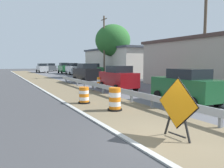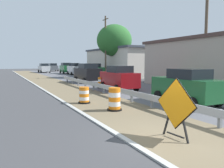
% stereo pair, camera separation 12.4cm
% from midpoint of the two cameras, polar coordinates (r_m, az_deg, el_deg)
% --- Properties ---
extents(ground_plane, '(160.00, 160.00, 0.00)m').
position_cam_midpoint_polar(ground_plane, '(7.78, 13.65, -12.90)').
color(ground_plane, '#3D3D3F').
extents(median_dirt_strip, '(3.84, 120.00, 0.01)m').
position_cam_midpoint_polar(median_dirt_strip, '(8.25, 17.55, -11.92)').
color(median_dirt_strip, '#706047').
rests_on(median_dirt_strip, ground).
extents(curb_near_edge, '(0.20, 120.00, 0.11)m').
position_cam_midpoint_polar(curb_near_edge, '(7.05, 5.30, -14.71)').
color(curb_near_edge, '#ADADA8').
rests_on(curb_near_edge, ground).
extents(warning_sign_diamond, '(0.17, 1.64, 1.96)m').
position_cam_midpoint_polar(warning_sign_diamond, '(7.58, 15.29, -5.22)').
color(warning_sign_diamond, black).
rests_on(warning_sign_diamond, ground).
extents(traffic_barrel_nearest, '(0.74, 0.74, 1.15)m').
position_cam_midpoint_polar(traffic_barrel_nearest, '(11.62, 0.38, -3.98)').
color(traffic_barrel_nearest, orange).
rests_on(traffic_barrel_nearest, ground).
extents(traffic_barrel_close, '(0.71, 0.71, 0.96)m').
position_cam_midpoint_polar(traffic_barrel_close, '(13.72, -7.15, -2.95)').
color(traffic_barrel_close, orange).
rests_on(traffic_barrel_close, ground).
extents(traffic_barrel_mid, '(0.67, 0.67, 0.99)m').
position_cam_midpoint_polar(traffic_barrel_mid, '(21.56, -3.15, 0.20)').
color(traffic_barrel_mid, orange).
rests_on(traffic_barrel_mid, ground).
extents(car_lead_near_lane, '(2.22, 4.32, 2.23)m').
position_cam_midpoint_polar(car_lead_near_lane, '(27.53, -6.43, 2.72)').
color(car_lead_near_lane, black).
rests_on(car_lead_near_lane, ground).
extents(car_trailing_near_lane, '(2.00, 4.23, 2.22)m').
position_cam_midpoint_polar(car_trailing_near_lane, '(49.20, -11.74, 3.84)').
color(car_trailing_near_lane, '#195128').
rests_on(car_trailing_near_lane, ground).
extents(car_lead_far_lane, '(2.06, 4.29, 2.09)m').
position_cam_midpoint_polar(car_lead_far_lane, '(19.91, 1.35, 1.50)').
color(car_lead_far_lane, maroon).
rests_on(car_lead_far_lane, ground).
extents(car_mid_far_lane, '(2.26, 4.55, 2.18)m').
position_cam_midpoint_polar(car_mid_far_lane, '(35.48, -5.01, 3.32)').
color(car_mid_far_lane, '#195128').
rests_on(car_mid_far_lane, ground).
extents(car_trailing_far_lane, '(2.12, 4.68, 2.03)m').
position_cam_midpoint_polar(car_trailing_far_lane, '(54.23, -16.86, 3.78)').
color(car_trailing_far_lane, silver).
rests_on(car_trailing_far_lane, ground).
extents(car_distant_a, '(2.23, 4.45, 2.01)m').
position_cam_midpoint_polar(car_distant_a, '(61.96, -14.76, 4.01)').
color(car_distant_a, '#4C5156').
rests_on(car_distant_a, ground).
extents(car_distant_b, '(2.07, 4.53, 2.03)m').
position_cam_midpoint_polar(car_distant_b, '(14.16, 17.57, -0.51)').
color(car_distant_b, '#195128').
rests_on(car_distant_b, ground).
extents(car_distant_c, '(2.01, 4.10, 2.18)m').
position_cam_midpoint_polar(car_distant_c, '(44.07, -9.76, 3.67)').
color(car_distant_c, silver).
rests_on(car_distant_c, ground).
extents(roadside_shop_far, '(9.14, 16.59, 4.70)m').
position_cam_midpoint_polar(roadside_shop_far, '(40.92, 3.09, 5.39)').
color(roadside_shop_far, beige).
rests_on(roadside_shop_far, ground).
extents(utility_pole_near, '(0.24, 1.80, 8.87)m').
position_cam_midpoint_polar(utility_pole_near, '(20.65, 21.66, 11.12)').
color(utility_pole_near, brown).
rests_on(utility_pole_near, ground).
extents(utility_pole_mid, '(0.24, 1.80, 9.15)m').
position_cam_midpoint_polar(utility_pole_mid, '(34.99, -2.06, 9.27)').
color(utility_pole_mid, brown).
rests_on(utility_pole_mid, ground).
extents(bush_roadside, '(2.70, 2.70, 1.46)m').
position_cam_midpoint_polar(bush_roadside, '(20.05, 16.90, 0.38)').
color(bush_roadside, '#337533').
rests_on(bush_roadside, ground).
extents(tree_roadside, '(5.42, 5.42, 8.15)m').
position_cam_midpoint_polar(tree_roadside, '(36.47, 0.10, 10.65)').
color(tree_roadside, '#4C3D2D').
rests_on(tree_roadside, ground).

